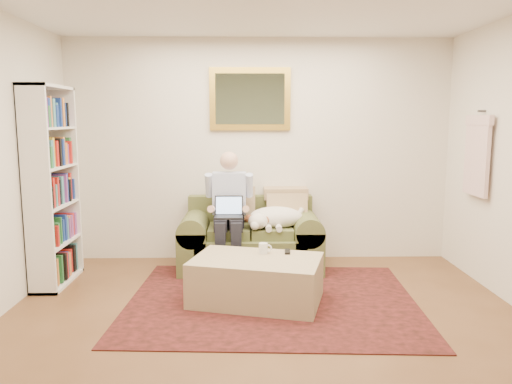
{
  "coord_description": "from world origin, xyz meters",
  "views": [
    {
      "loc": [
        -0.15,
        -3.4,
        1.67
      ],
      "look_at": [
        -0.05,
        1.52,
        0.95
      ],
      "focal_mm": 35.0,
      "sensor_mm": 36.0,
      "label": 1
    }
  ],
  "objects_px": {
    "bookshelf": "(52,186)",
    "sofa": "(251,245)",
    "coffee_mug": "(263,248)",
    "ottoman": "(257,280)",
    "laptop": "(229,211)",
    "sleeping_dog": "(276,217)",
    "seated_man": "(229,213)"
  },
  "relations": [
    {
      "from": "bookshelf",
      "to": "sofa",
      "type": "bearing_deg",
      "value": 13.2
    },
    {
      "from": "coffee_mug",
      "to": "ottoman",
      "type": "bearing_deg",
      "value": -112.47
    },
    {
      "from": "sofa",
      "to": "bookshelf",
      "type": "relative_size",
      "value": 0.78
    },
    {
      "from": "coffee_mug",
      "to": "bookshelf",
      "type": "height_order",
      "value": "bookshelf"
    },
    {
      "from": "sofa",
      "to": "laptop",
      "type": "bearing_deg",
      "value": -138.98
    },
    {
      "from": "coffee_mug",
      "to": "sofa",
      "type": "bearing_deg",
      "value": 97.07
    },
    {
      "from": "sofa",
      "to": "sleeping_dog",
      "type": "relative_size",
      "value": 2.43
    },
    {
      "from": "seated_man",
      "to": "bookshelf",
      "type": "height_order",
      "value": "bookshelf"
    },
    {
      "from": "sleeping_dog",
      "to": "ottoman",
      "type": "distance_m",
      "value": 1.09
    },
    {
      "from": "sleeping_dog",
      "to": "ottoman",
      "type": "relative_size",
      "value": 0.56
    },
    {
      "from": "sofa",
      "to": "seated_man",
      "type": "xyz_separation_m",
      "value": [
        -0.23,
        -0.14,
        0.39
      ]
    },
    {
      "from": "laptop",
      "to": "sleeping_dog",
      "type": "relative_size",
      "value": 0.47
    },
    {
      "from": "sofa",
      "to": "sleeping_dog",
      "type": "bearing_deg",
      "value": -15.74
    },
    {
      "from": "sleeping_dog",
      "to": "bookshelf",
      "type": "height_order",
      "value": "bookshelf"
    },
    {
      "from": "sofa",
      "to": "seated_man",
      "type": "distance_m",
      "value": 0.48
    },
    {
      "from": "seated_man",
      "to": "bookshelf",
      "type": "xyz_separation_m",
      "value": [
        -1.76,
        -0.32,
        0.34
      ]
    },
    {
      "from": "ottoman",
      "to": "coffee_mug",
      "type": "relative_size",
      "value": 11.43
    },
    {
      "from": "laptop",
      "to": "ottoman",
      "type": "xyz_separation_m",
      "value": [
        0.28,
        -0.86,
        -0.48
      ]
    },
    {
      "from": "seated_man",
      "to": "bookshelf",
      "type": "bearing_deg",
      "value": -169.56
    },
    {
      "from": "sleeping_dog",
      "to": "coffee_mug",
      "type": "xyz_separation_m",
      "value": [
        -0.17,
        -0.83,
        -0.13
      ]
    },
    {
      "from": "laptop",
      "to": "bookshelf",
      "type": "distance_m",
      "value": 1.81
    },
    {
      "from": "seated_man",
      "to": "sleeping_dog",
      "type": "xyz_separation_m",
      "value": [
        0.52,
        0.06,
        -0.06
      ]
    },
    {
      "from": "sleeping_dog",
      "to": "sofa",
      "type": "bearing_deg",
      "value": 164.26
    },
    {
      "from": "seated_man",
      "to": "laptop",
      "type": "distance_m",
      "value": 0.07
    },
    {
      "from": "laptop",
      "to": "coffee_mug",
      "type": "relative_size",
      "value": 3.04
    },
    {
      "from": "laptop",
      "to": "ottoman",
      "type": "bearing_deg",
      "value": -71.97
    },
    {
      "from": "bookshelf",
      "to": "seated_man",
      "type": "bearing_deg",
      "value": 10.44
    },
    {
      "from": "seated_man",
      "to": "sleeping_dog",
      "type": "distance_m",
      "value": 0.52
    },
    {
      "from": "laptop",
      "to": "sleeping_dog",
      "type": "xyz_separation_m",
      "value": [
        0.52,
        0.13,
        -0.09
      ]
    },
    {
      "from": "laptop",
      "to": "sleeping_dog",
      "type": "bearing_deg",
      "value": 13.64
    },
    {
      "from": "seated_man",
      "to": "laptop",
      "type": "height_order",
      "value": "seated_man"
    },
    {
      "from": "seated_man",
      "to": "ottoman",
      "type": "distance_m",
      "value": 1.07
    }
  ]
}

